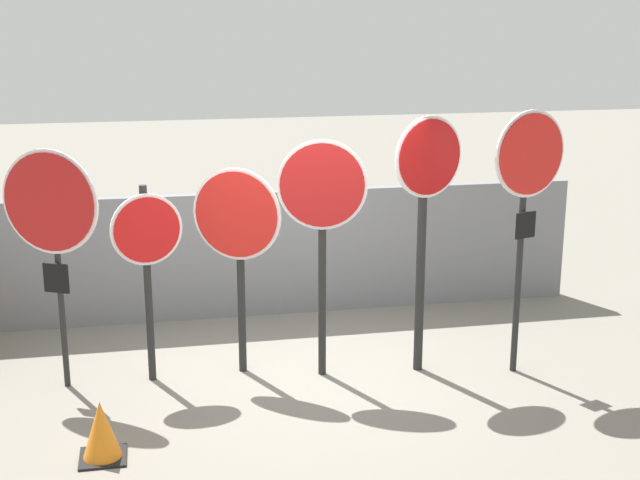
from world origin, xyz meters
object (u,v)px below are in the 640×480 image
object	(u,v)px
stop_sign_2	(238,230)
stop_sign_5	(528,180)
stop_sign_3	(322,209)
traffic_cone_0	(101,431)
stop_sign_1	(147,248)
stop_sign_4	(426,199)
stop_sign_0	(51,216)

from	to	relation	value
stop_sign_2	stop_sign_5	bearing A→B (deg)	17.43
stop_sign_3	traffic_cone_0	distance (m)	2.78
stop_sign_2	stop_sign_3	xyz separation A→B (m)	(0.77, -0.23, 0.22)
stop_sign_1	stop_sign_2	xyz separation A→B (m)	(0.84, 0.04, 0.12)
stop_sign_1	stop_sign_4	size ratio (longest dim) A/B	0.76
stop_sign_3	stop_sign_0	bearing A→B (deg)	-172.70
stop_sign_4	stop_sign_5	size ratio (longest dim) A/B	0.98
stop_sign_2	stop_sign_4	xyz separation A→B (m)	(1.75, -0.29, 0.29)
stop_sign_1	stop_sign_2	size ratio (longest dim) A/B	0.94
stop_sign_0	stop_sign_4	distance (m)	3.43
stop_sign_4	stop_sign_5	distance (m)	0.96
stop_sign_0	stop_sign_2	distance (m)	1.69
stop_sign_2	stop_sign_4	bearing A→B (deg)	18.85
stop_sign_0	stop_sign_1	world-z (taller)	stop_sign_0
stop_sign_1	stop_sign_3	distance (m)	1.66
stop_sign_0	stop_sign_5	distance (m)	4.37
stop_sign_2	stop_sign_4	distance (m)	1.79
stop_sign_5	stop_sign_3	bearing A→B (deg)	153.34
stop_sign_3	stop_sign_2	bearing A→B (deg)	175.06
stop_sign_1	stop_sign_0	bearing A→B (deg)	166.08
stop_sign_0	stop_sign_1	xyz separation A→B (m)	(0.83, -0.00, -0.35)
stop_sign_1	stop_sign_2	distance (m)	0.85
stop_sign_1	traffic_cone_0	size ratio (longest dim) A/B	3.89
stop_sign_0	stop_sign_2	size ratio (longest dim) A/B	1.12
stop_sign_0	traffic_cone_0	distance (m)	2.08
stop_sign_3	stop_sign_5	world-z (taller)	stop_sign_5
stop_sign_2	stop_sign_3	size ratio (longest dim) A/B	0.88
traffic_cone_0	stop_sign_2	bearing A→B (deg)	49.50
stop_sign_4	traffic_cone_0	size ratio (longest dim) A/B	5.14
stop_sign_2	stop_sign_5	distance (m)	2.75
stop_sign_4	stop_sign_5	world-z (taller)	stop_sign_5
stop_sign_0	stop_sign_2	xyz separation A→B (m)	(1.67, 0.04, -0.22)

